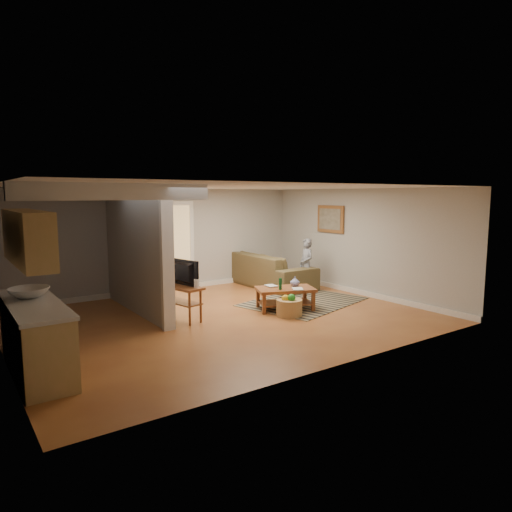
{
  "coord_description": "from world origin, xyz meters",
  "views": [
    {
      "loc": [
        -4.38,
        -7.32,
        2.34
      ],
      "look_at": [
        0.95,
        0.31,
        1.1
      ],
      "focal_mm": 32.0,
      "sensor_mm": 36.0,
      "label": 1
    }
  ],
  "objects_px": {
    "sofa": "(266,285)",
    "coffee_table": "(286,292)",
    "tv_console": "(180,289)",
    "toy_basket": "(289,307)",
    "toddler": "(149,296)",
    "speaker_left": "(170,293)",
    "child": "(306,290)",
    "speaker_right": "(129,277)"
  },
  "relations": [
    {
      "from": "child",
      "to": "toddler",
      "type": "xyz_separation_m",
      "value": [
        -3.47,
        1.59,
        0.0
      ]
    },
    {
      "from": "coffee_table",
      "to": "child",
      "type": "relative_size",
      "value": 1.03
    },
    {
      "from": "speaker_right",
      "to": "tv_console",
      "type": "bearing_deg",
      "value": -67.42
    },
    {
      "from": "toy_basket",
      "to": "toddler",
      "type": "relative_size",
      "value": 0.51
    },
    {
      "from": "coffee_table",
      "to": "toy_basket",
      "type": "bearing_deg",
      "value": -121.31
    },
    {
      "from": "sofa",
      "to": "tv_console",
      "type": "height_order",
      "value": "tv_console"
    },
    {
      "from": "speaker_right",
      "to": "toddler",
      "type": "bearing_deg",
      "value": 38.32
    },
    {
      "from": "toy_basket",
      "to": "coffee_table",
      "type": "bearing_deg",
      "value": 58.69
    },
    {
      "from": "coffee_table",
      "to": "speaker_left",
      "type": "relative_size",
      "value": 1.47
    },
    {
      "from": "tv_console",
      "to": "speaker_left",
      "type": "xyz_separation_m",
      "value": [
        -0.04,
        0.35,
        -0.15
      ]
    },
    {
      "from": "tv_console",
      "to": "toddler",
      "type": "relative_size",
      "value": 1.11
    },
    {
      "from": "speaker_right",
      "to": "sofa",
      "type": "bearing_deg",
      "value": 11.39
    },
    {
      "from": "child",
      "to": "toddler",
      "type": "bearing_deg",
      "value": -103.52
    },
    {
      "from": "speaker_left",
      "to": "child",
      "type": "relative_size",
      "value": 0.7
    },
    {
      "from": "speaker_right",
      "to": "child",
      "type": "height_order",
      "value": "speaker_right"
    },
    {
      "from": "sofa",
      "to": "coffee_table",
      "type": "relative_size",
      "value": 2.18
    },
    {
      "from": "toy_basket",
      "to": "sofa",
      "type": "bearing_deg",
      "value": 61.91
    },
    {
      "from": "tv_console",
      "to": "toy_basket",
      "type": "relative_size",
      "value": 2.19
    },
    {
      "from": "speaker_right",
      "to": "toddler",
      "type": "relative_size",
      "value": 1.08
    },
    {
      "from": "speaker_left",
      "to": "sofa",
      "type": "bearing_deg",
      "value": 24.0
    },
    {
      "from": "coffee_table",
      "to": "child",
      "type": "xyz_separation_m",
      "value": [
        1.61,
        1.21,
        -0.36
      ]
    },
    {
      "from": "sofa",
      "to": "tv_console",
      "type": "distance_m",
      "value": 3.84
    },
    {
      "from": "speaker_left",
      "to": "toddler",
      "type": "distance_m",
      "value": 1.99
    },
    {
      "from": "child",
      "to": "toddler",
      "type": "distance_m",
      "value": 3.81
    },
    {
      "from": "sofa",
      "to": "toddler",
      "type": "relative_size",
      "value": 2.91
    },
    {
      "from": "child",
      "to": "sofa",
      "type": "bearing_deg",
      "value": -149.23
    },
    {
      "from": "sofa",
      "to": "tv_console",
      "type": "xyz_separation_m",
      "value": [
        -3.34,
        -1.8,
        0.6
      ]
    },
    {
      "from": "coffee_table",
      "to": "tv_console",
      "type": "distance_m",
      "value": 2.21
    },
    {
      "from": "coffee_table",
      "to": "speaker_left",
      "type": "height_order",
      "value": "speaker_left"
    },
    {
      "from": "tv_console",
      "to": "toddler",
      "type": "height_order",
      "value": "tv_console"
    },
    {
      "from": "speaker_right",
      "to": "child",
      "type": "relative_size",
      "value": 0.83
    },
    {
      "from": "speaker_left",
      "to": "child",
      "type": "distance_m",
      "value": 3.82
    },
    {
      "from": "speaker_right",
      "to": "speaker_left",
      "type": "bearing_deg",
      "value": -67.21
    },
    {
      "from": "sofa",
      "to": "child",
      "type": "distance_m",
      "value": 1.19
    },
    {
      "from": "speaker_left",
      "to": "toy_basket",
      "type": "xyz_separation_m",
      "value": [
        1.89,
        -1.34,
        -0.27
      ]
    },
    {
      "from": "speaker_right",
      "to": "coffee_table",
      "type": "bearing_deg",
      "value": -31.86
    },
    {
      "from": "sofa",
      "to": "tv_console",
      "type": "relative_size",
      "value": 2.62
    },
    {
      "from": "coffee_table",
      "to": "tv_console",
      "type": "bearing_deg",
      "value": 165.9
    },
    {
      "from": "coffee_table",
      "to": "speaker_right",
      "type": "distance_m",
      "value": 3.52
    },
    {
      "from": "toddler",
      "to": "tv_console",
      "type": "bearing_deg",
      "value": 97.04
    },
    {
      "from": "tv_console",
      "to": "toddler",
      "type": "distance_m",
      "value": 2.36
    },
    {
      "from": "tv_console",
      "to": "toy_basket",
      "type": "distance_m",
      "value": 2.14
    }
  ]
}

